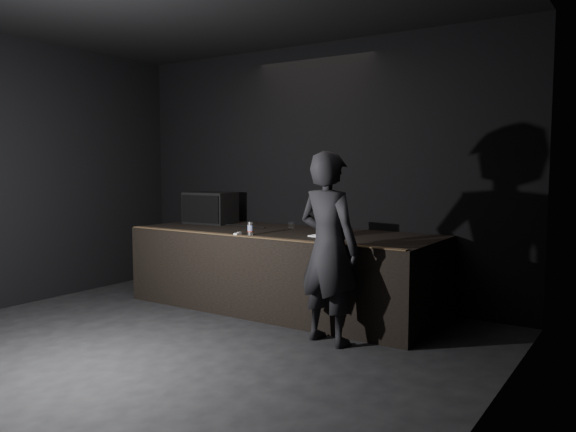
% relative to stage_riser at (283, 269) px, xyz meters
% --- Properties ---
extents(ground, '(7.00, 7.00, 0.00)m').
position_rel_stage_riser_xyz_m(ground, '(0.00, -2.73, -0.50)').
color(ground, black).
rests_on(ground, ground).
extents(room_walls, '(6.10, 7.10, 3.52)m').
position_rel_stage_riser_xyz_m(room_walls, '(0.00, -2.73, 1.52)').
color(room_walls, black).
rests_on(room_walls, ground).
extents(stage_riser, '(4.00, 1.50, 1.00)m').
position_rel_stage_riser_xyz_m(stage_riser, '(0.00, 0.00, 0.00)').
color(stage_riser, black).
rests_on(stage_riser, ground).
extents(riser_lip, '(3.92, 0.10, 0.01)m').
position_rel_stage_riser_xyz_m(riser_lip, '(0.00, -0.71, 0.51)').
color(riser_lip, brown).
rests_on(riser_lip, stage_riser).
extents(stage_monitor, '(0.72, 0.56, 0.46)m').
position_rel_stage_riser_xyz_m(stage_monitor, '(-1.44, 0.22, 0.73)').
color(stage_monitor, black).
rests_on(stage_monitor, stage_riser).
extents(cable, '(0.88, 0.08, 0.02)m').
position_rel_stage_riser_xyz_m(cable, '(-0.82, 0.14, 0.51)').
color(cable, black).
rests_on(cable, stage_riser).
extents(laptop, '(0.35, 0.32, 0.22)m').
position_rel_stage_riser_xyz_m(laptop, '(0.74, -0.16, 0.56)').
color(laptop, white).
rests_on(laptop, stage_riser).
extents(beer_can, '(0.07, 0.07, 0.16)m').
position_rel_stage_riser_xyz_m(beer_can, '(-0.10, -0.56, 0.58)').
color(beer_can, silver).
rests_on(beer_can, stage_riser).
extents(plastic_cup, '(0.08, 0.08, 0.10)m').
position_rel_stage_riser_xyz_m(plastic_cup, '(-0.01, 0.21, 0.55)').
color(plastic_cup, white).
rests_on(plastic_cup, stage_riser).
extents(wii_remote, '(0.09, 0.17, 0.03)m').
position_rel_stage_riser_xyz_m(wii_remote, '(-0.23, -0.65, 0.52)').
color(wii_remote, white).
rests_on(wii_remote, stage_riser).
extents(person, '(0.80, 0.60, 1.99)m').
position_rel_stage_riser_xyz_m(person, '(1.20, -0.95, 0.49)').
color(person, black).
rests_on(person, ground).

